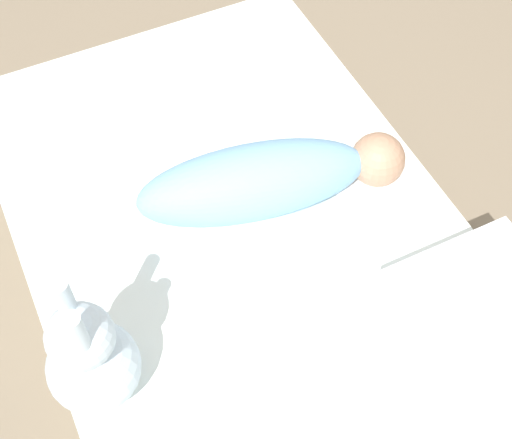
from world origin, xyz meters
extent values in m
plane|color=#7A6B56|center=(0.00, 0.00, 0.00)|extent=(12.00, 12.00, 0.00)
cube|color=white|center=(0.00, 0.00, 0.08)|extent=(1.58, 0.91, 0.15)
cube|color=white|center=(0.04, -0.34, 0.16)|extent=(0.21, 0.21, 0.02)
ellipsoid|color=#7FB7E5|center=(0.14, -0.05, 0.24)|extent=(0.27, 0.53, 0.16)
sphere|color=tan|center=(0.08, -0.33, 0.23)|extent=(0.12, 0.12, 0.12)
cube|color=white|center=(-0.35, -0.33, 0.20)|extent=(0.37, 0.30, 0.09)
sphere|color=silver|center=(-0.12, 0.39, 0.24)|extent=(0.17, 0.17, 0.17)
sphere|color=silver|center=(-0.12, 0.39, 0.36)|extent=(0.12, 0.12, 0.12)
cylinder|color=silver|center=(-0.15, 0.39, 0.44)|extent=(0.03, 0.03, 0.09)
cylinder|color=silver|center=(-0.08, 0.39, 0.44)|extent=(0.03, 0.03, 0.09)
camera|label=1|loc=(-0.71, 0.35, 1.44)|focal=50.00mm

